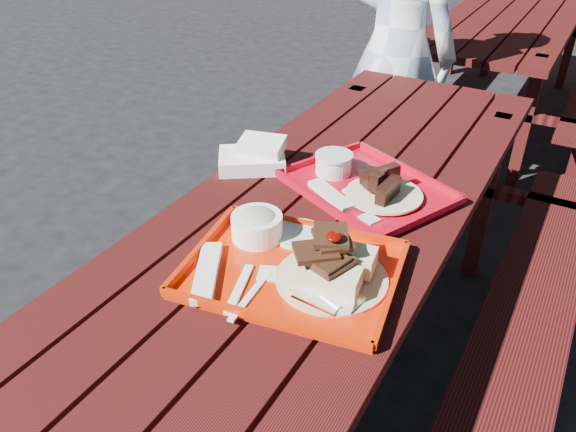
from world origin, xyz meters
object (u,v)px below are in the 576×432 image
object	(u,v)px
picnic_table_near	(314,267)
near_tray	(295,256)
person	(396,50)
picnic_table_far	(511,40)
far_tray	(363,184)

from	to	relation	value
picnic_table_near	near_tray	world-z (taller)	near_tray
near_tray	person	world-z (taller)	person
picnic_table_far	far_tray	size ratio (longest dim) A/B	4.41
person	picnic_table_far	bearing A→B (deg)	-90.57
picnic_table_far	near_tray	distance (m)	3.06
picnic_table_near	far_tray	distance (m)	0.28
picnic_table_far	far_tray	world-z (taller)	far_tray
picnic_table_near	far_tray	bearing A→B (deg)	68.47
picnic_table_near	person	bearing A→B (deg)	101.83
picnic_table_near	picnic_table_far	bearing A→B (deg)	90.00
picnic_table_near	picnic_table_far	xyz separation A→B (m)	(0.00, 2.80, 0.00)
far_tray	person	xyz separation A→B (m)	(-0.36, 1.20, 0.04)
near_tray	picnic_table_far	bearing A→B (deg)	91.41
far_tray	picnic_table_far	bearing A→B (deg)	91.47
picnic_table_far	near_tray	bearing A→B (deg)	-88.59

